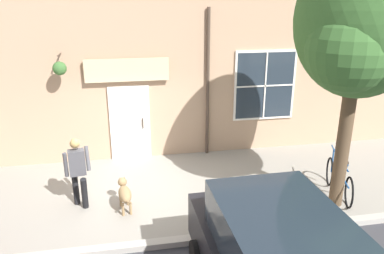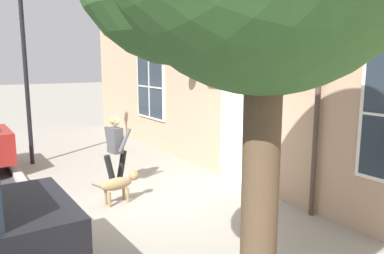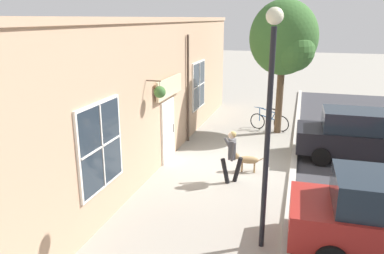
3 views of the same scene
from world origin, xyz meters
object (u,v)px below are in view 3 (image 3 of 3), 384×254
Objects in this scene: leaning_bicycle at (269,121)px; dog_on_leash at (246,160)px; street_tree_by_curb at (285,40)px; street_lamp at (270,100)px; pedestrian_walking at (232,152)px; parked_car_mid_block at (361,136)px.

dog_on_leash is at bearing -93.09° from leaning_bicycle.
street_tree_by_curb is 8.52m from street_lamp.
pedestrian_walking is at bearing -95.58° from leaning_bicycle.
parked_car_mid_block is at bearing -40.82° from leaning_bicycle.
dog_on_leash is 0.22× the size of street_lamp.
pedestrian_walking is at bearing 112.23° from street_lamp.
pedestrian_walking is 1.14m from dog_on_leash.
dog_on_leash is at bearing -99.08° from street_tree_by_curb.
parked_car_mid_block reaches higher than dog_on_leash.
street_tree_by_curb is at bearing -37.90° from leaning_bicycle.
leaning_bicycle is 4.38m from parked_car_mid_block.
dog_on_leash is at bearing 103.12° from street_lamp.
dog_on_leash is 4.95m from street_lamp.
leaning_bicycle is (0.26, 4.89, -0.01)m from dog_on_leash.
street_lamp is (0.66, -8.85, 2.82)m from leaning_bicycle.
leaning_bicycle is (0.57, 5.84, -0.56)m from pedestrian_walking.
leaning_bicycle is (-0.46, 0.36, -3.47)m from street_tree_by_curb.
street_tree_by_curb reaches higher than dog_on_leash.
pedestrian_walking is 4.89m from parked_car_mid_block.
pedestrian_walking is at bearing -107.79° from dog_on_leash.
dog_on_leash is at bearing -150.05° from parked_car_mid_block.
street_tree_by_curb is 1.26× the size of parked_car_mid_block.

